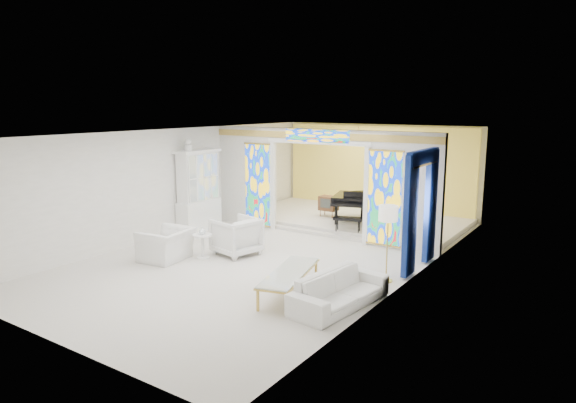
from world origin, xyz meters
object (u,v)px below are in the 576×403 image
Objects in this scene: coffee_table at (289,273)px; sofa at (339,290)px; armchair_left at (167,245)px; tv_console at (328,203)px; armchair_right at (236,236)px; grand_piano at (361,199)px; china_cabinet at (198,191)px.

sofa is at bearing 0.42° from coffee_table.
tv_console is (1.24, 5.64, 0.23)m from armchair_left.
grand_piano is at bearing 175.90° from armchair_right.
china_cabinet is 1.00× the size of grand_piano.
china_cabinet is at bearing -128.89° from tv_console.
sofa is at bearing -83.99° from grand_piano.
tv_console reaches higher than armchair_left.
tv_console reaches higher than sofa.
coffee_table is (2.60, -1.55, -0.03)m from armchair_right.
armchair_left is 1.69m from armchair_right.
grand_piano is at bearing 39.79° from china_cabinet.
armchair_left is at bearing -128.94° from grand_piano.
armchair_left is at bearing 94.46° from sofa.
armchair_right is at bearing -27.46° from china_cabinet.
armchair_right is at bearing 131.70° from armchair_left.
china_cabinet is 4.07m from tv_console.
coffee_table is at bearing 77.86° from armchair_left.
grand_piano is (1.26, 4.38, 0.38)m from armchair_right.
grand_piano reaches higher than coffee_table.
armchair_left is 3.70m from coffee_table.
china_cabinet is 4.85m from grand_piano.
grand_piano is at bearing 149.33° from armchair_left.
sofa is 6.88m from tv_console.
tv_console is (0.15, 4.35, 0.14)m from armchair_right.
armchair_right reaches higher than sofa.
armchair_right reaches higher than armchair_left.
grand_piano reaches higher than tv_console.
grand_piano is at bearing 102.77° from coffee_table.
coffee_table is (3.69, -0.26, 0.05)m from armchair_left.
grand_piano is at bearing 29.87° from sofa.
armchair_right is 0.47× the size of coffee_table.
armchair_left is 4.80m from sofa.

